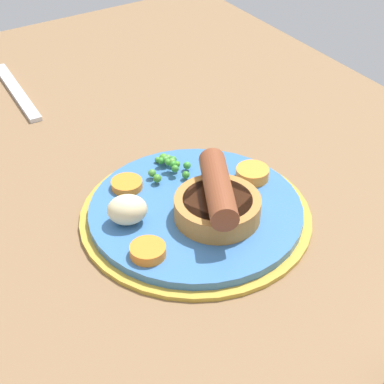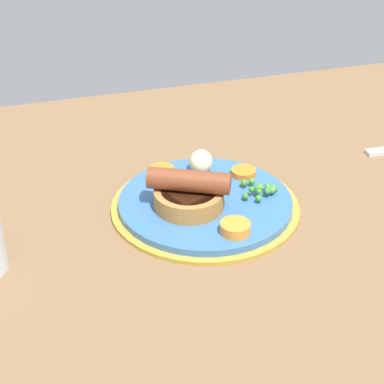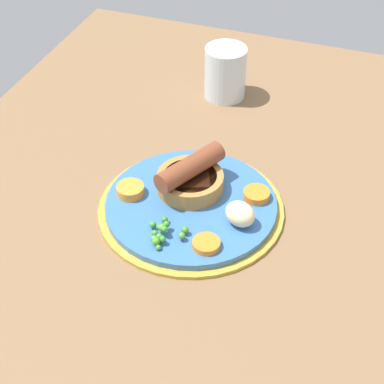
{
  "view_description": "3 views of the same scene",
  "coord_description": "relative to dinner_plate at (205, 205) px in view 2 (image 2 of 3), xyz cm",
  "views": [
    {
      "loc": [
        -48.33,
        27.03,
        45.94
      ],
      "look_at": [
        -4.91,
        -0.28,
        7.39
      ],
      "focal_mm": 60.0,
      "sensor_mm": 36.0,
      "label": 1
    },
    {
      "loc": [
        -26.12,
        -67.79,
        48.07
      ],
      "look_at": [
        -5.96,
        -1.83,
        6.13
      ],
      "focal_mm": 60.0,
      "sensor_mm": 36.0,
      "label": 2
    },
    {
      "loc": [
        54.67,
        19.86,
        60.02
      ],
      "look_at": [
        -4.56,
        -1.36,
        5.71
      ],
      "focal_mm": 60.0,
      "sensor_mm": 36.0,
      "label": 3
    }
  ],
  "objects": [
    {
      "name": "dining_table",
      "position": [
        4.01,
        1.31,
        -2.07
      ],
      "size": [
        110.0,
        80.0,
        3.0
      ],
      "primitive_type": "cube",
      "color": "brown",
      "rests_on": "ground"
    },
    {
      "name": "dinner_plate",
      "position": [
        0.0,
        0.0,
        0.0
      ],
      "size": [
        24.43,
        24.43,
        1.4
      ],
      "color": "#B79333",
      "rests_on": "dining_table"
    },
    {
      "name": "sausage_pudding",
      "position": [
        -2.52,
        -1.01,
        2.79
      ],
      "size": [
        10.47,
        8.86,
        5.11
      ],
      "rotation": [
        0.0,
        0.0,
        5.82
      ],
      "color": "#AD7538",
      "rests_on": "dinner_plate"
    },
    {
      "name": "pea_pile",
      "position": [
        7.15,
        -1.0,
        1.71
      ],
      "size": [
        5.33,
        4.82,
        1.76
      ],
      "color": "#37862B",
      "rests_on": "dinner_plate"
    },
    {
      "name": "potato_chunk_0",
      "position": [
        1.65,
        7.08,
        2.4
      ],
      "size": [
        4.54,
        4.98,
        3.14
      ],
      "primitive_type": "ellipsoid",
      "rotation": [
        0.0,
        0.0,
        1.16
      ],
      "color": "beige",
      "rests_on": "dinner_plate"
    },
    {
      "name": "carrot_slice_0",
      "position": [
        1.08,
        -8.12,
        1.47
      ],
      "size": [
        4.29,
        4.29,
        1.28
      ],
      "primitive_type": "cylinder",
      "rotation": [
        0.0,
        0.0,
        1.77
      ],
      "color": "orange",
      "rests_on": "dinner_plate"
    },
    {
      "name": "carrot_slice_3",
      "position": [
        6.94,
        4.46,
        1.25
      ],
      "size": [
        3.84,
        3.84,
        0.84
      ],
      "primitive_type": "cylinder",
      "rotation": [
        0.0,
        0.0,
        4.85
      ],
      "color": "orange",
      "rests_on": "dinner_plate"
    },
    {
      "name": "carrot_slice_4",
      "position": [
        -3.76,
        7.78,
        1.35
      ],
      "size": [
        4.65,
        4.65,
        1.04
      ],
      "primitive_type": "cylinder",
      "rotation": [
        0.0,
        0.0,
        4.26
      ],
      "color": "orange",
      "rests_on": "dinner_plate"
    }
  ]
}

